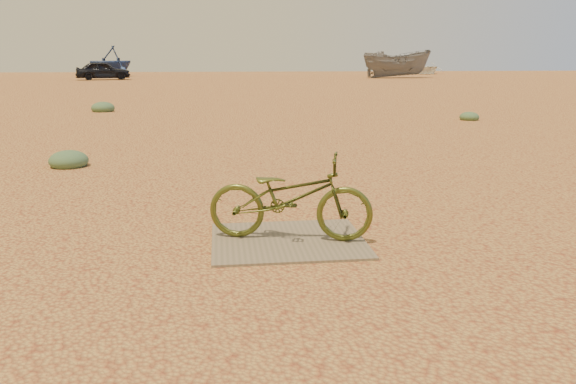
{
  "coord_description": "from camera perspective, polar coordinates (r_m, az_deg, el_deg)",
  "views": [
    {
      "loc": [
        -0.9,
        -5.32,
        1.68
      ],
      "look_at": [
        -0.3,
        -0.4,
        0.47
      ],
      "focal_mm": 35.0,
      "sensor_mm": 36.0,
      "label": 1
    }
  ],
  "objects": [
    {
      "name": "plywood_board",
      "position": [
        5.23,
        -0.0,
        -4.94
      ],
      "size": [
        1.41,
        1.18,
        0.02
      ],
      "primitive_type": "cube",
      "color": "#73644E",
      "rests_on": "ground"
    },
    {
      "name": "boat_far_left",
      "position": [
        50.89,
        -17.55,
        12.56
      ],
      "size": [
        6.2,
        6.41,
        2.59
      ],
      "primitive_type": "imported",
      "rotation": [
        0.0,
        0.0,
        -0.56
      ],
      "color": "navy",
      "rests_on": "ground"
    },
    {
      "name": "kale_c",
      "position": [
        18.65,
        -18.26,
        7.77
      ],
      "size": [
        0.71,
        0.71,
        0.39
      ],
      "primitive_type": "ellipsoid",
      "color": "#55714E",
      "rests_on": "ground"
    },
    {
      "name": "kale_a",
      "position": [
        9.44,
        -21.34,
        2.44
      ],
      "size": [
        0.6,
        0.6,
        0.33
      ],
      "primitive_type": "ellipsoid",
      "color": "#55714E",
      "rests_on": "ground"
    },
    {
      "name": "car",
      "position": [
        44.36,
        -18.29,
        11.62
      ],
      "size": [
        4.12,
        2.44,
        1.32
      ],
      "primitive_type": "imported",
      "rotation": [
        0.0,
        0.0,
        1.81
      ],
      "color": "black",
      "rests_on": "ground"
    },
    {
      "name": "boat_mid_right",
      "position": [
        46.9,
        11.02,
        12.67
      ],
      "size": [
        5.87,
        2.62,
        2.21
      ],
      "primitive_type": "imported",
      "rotation": [
        0.0,
        0.0,
        1.65
      ],
      "color": "slate",
      "rests_on": "ground"
    },
    {
      "name": "boat_far_right",
      "position": [
        58.46,
        13.64,
        12.15
      ],
      "size": [
        5.62,
        6.54,
        1.14
      ],
      "primitive_type": "imported",
      "rotation": [
        0.0,
        0.0,
        -0.36
      ],
      "color": "white",
      "rests_on": "ground"
    },
    {
      "name": "kale_b",
      "position": [
        16.09,
        17.92,
        6.97
      ],
      "size": [
        0.52,
        0.52,
        0.29
      ],
      "primitive_type": "ellipsoid",
      "color": "#55714E",
      "rests_on": "ground"
    },
    {
      "name": "bicycle",
      "position": [
        5.14,
        0.23,
        -0.53
      ],
      "size": [
        1.59,
        0.87,
        0.79
      ],
      "primitive_type": "imported",
      "rotation": [
        0.0,
        0.0,
        1.33
      ],
      "color": "#474F1B",
      "rests_on": "plywood_board"
    },
    {
      "name": "ground",
      "position": [
        5.65,
        2.5,
        -3.65
      ],
      "size": [
        120.0,
        120.0,
        0.0
      ],
      "primitive_type": "plane",
      "color": "tan",
      "rests_on": "ground"
    }
  ]
}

